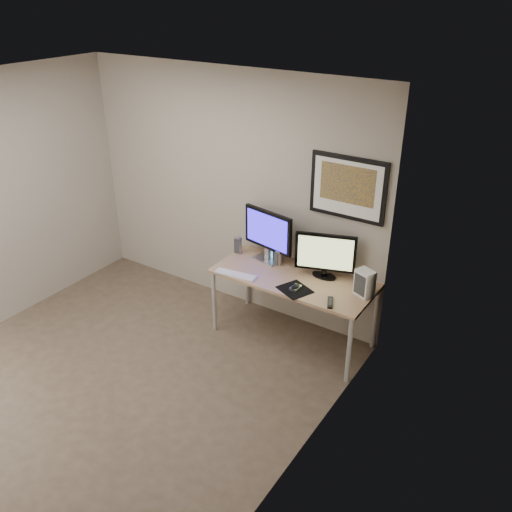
# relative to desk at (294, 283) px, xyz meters

# --- Properties ---
(floor) EXTENTS (3.60, 3.60, 0.00)m
(floor) POSITION_rel_desk_xyz_m (-1.00, -1.35, -0.66)
(floor) COLOR #4A3C2E
(floor) RESTS_ON ground
(room) EXTENTS (3.60, 3.60, 3.60)m
(room) POSITION_rel_desk_xyz_m (-1.00, -0.90, 0.98)
(room) COLOR white
(room) RESTS_ON ground
(desk) EXTENTS (1.60, 0.70, 0.73)m
(desk) POSITION_rel_desk_xyz_m (0.00, 0.00, 0.00)
(desk) COLOR #8D6244
(desk) RESTS_ON floor
(framed_art) EXTENTS (0.75, 0.04, 0.60)m
(framed_art) POSITION_rel_desk_xyz_m (0.35, 0.33, 0.96)
(framed_art) COLOR black
(framed_art) RESTS_ON room
(monitor_large) EXTENTS (0.60, 0.24, 0.55)m
(monitor_large) POSITION_rel_desk_xyz_m (-0.40, 0.16, 0.37)
(monitor_large) COLOR #ACACB1
(monitor_large) RESTS_ON desk
(monitor_tv) EXTENTS (0.57, 0.22, 0.46)m
(monitor_tv) POSITION_rel_desk_xyz_m (0.25, 0.16, 0.31)
(monitor_tv) COLOR black
(monitor_tv) RESTS_ON desk
(speaker_left) EXTENTS (0.09, 0.09, 0.20)m
(speaker_left) POSITION_rel_desk_xyz_m (-0.75, 0.13, 0.16)
(speaker_left) COLOR #ACACB1
(speaker_left) RESTS_ON desk
(speaker_right) EXTENTS (0.08, 0.08, 0.17)m
(speaker_right) POSITION_rel_desk_xyz_m (-0.25, 0.13, 0.15)
(speaker_right) COLOR #ACACB1
(speaker_right) RESTS_ON desk
(phone_dock) EXTENTS (0.06, 0.06, 0.11)m
(phone_dock) POSITION_rel_desk_xyz_m (-0.38, 0.18, 0.12)
(phone_dock) COLOR black
(phone_dock) RESTS_ON desk
(keyboard) EXTENTS (0.45, 0.17, 0.02)m
(keyboard) POSITION_rel_desk_xyz_m (-0.50, -0.28, 0.07)
(keyboard) COLOR silver
(keyboard) RESTS_ON desk
(mousepad) EXTENTS (0.37, 0.35, 0.00)m
(mousepad) POSITION_rel_desk_xyz_m (0.13, -0.21, 0.07)
(mousepad) COLOR black
(mousepad) RESTS_ON desk
(mouse) EXTENTS (0.07, 0.12, 0.04)m
(mouse) POSITION_rel_desk_xyz_m (0.13, -0.20, 0.09)
(mouse) COLOR black
(mouse) RESTS_ON mousepad
(remote) EXTENTS (0.12, 0.19, 0.02)m
(remote) POSITION_rel_desk_xyz_m (0.51, -0.25, 0.08)
(remote) COLOR black
(remote) RESTS_ON desk
(fan_unit) EXTENTS (0.20, 0.18, 0.26)m
(fan_unit) POSITION_rel_desk_xyz_m (0.71, 0.05, 0.19)
(fan_unit) COLOR silver
(fan_unit) RESTS_ON desk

